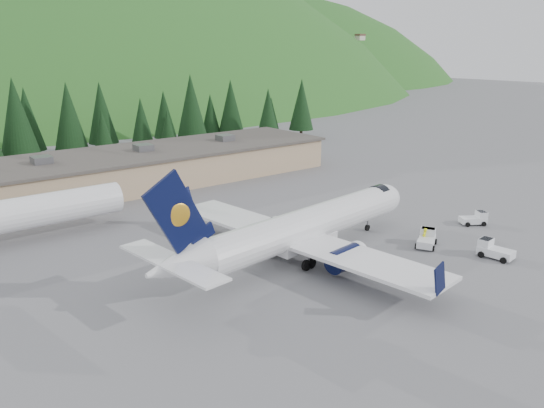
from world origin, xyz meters
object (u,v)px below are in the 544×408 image
at_px(airliner, 302,228).
at_px(baggage_tug_c, 493,250).
at_px(baggage_tug_a, 427,239).
at_px(terminal_building, 114,171).
at_px(baggage_tug_b, 475,219).
at_px(ramp_worker, 424,237).

relative_size(airliner, baggage_tug_c, 9.75).
xyz_separation_m(baggage_tug_a, terminal_building, (-16.65, 43.95, 1.85)).
relative_size(baggage_tug_b, ramp_worker, 1.76).
bearing_deg(terminal_building, baggage_tug_a, -69.26).
bearing_deg(ramp_worker, baggage_tug_c, 97.64).
xyz_separation_m(baggage_tug_a, baggage_tug_c, (2.53, -6.13, 0.03)).
height_order(baggage_tug_b, baggage_tug_c, baggage_tug_c).
relative_size(airliner, terminal_building, 0.49).
bearing_deg(ramp_worker, airliner, -38.41).
height_order(baggage_tug_a, baggage_tug_c, baggage_tug_c).
bearing_deg(airliner, ramp_worker, -30.77).
xyz_separation_m(baggage_tug_c, ramp_worker, (-2.61, 6.40, 0.15)).
bearing_deg(airliner, baggage_tug_c, -45.14).
height_order(baggage_tug_a, baggage_tug_b, baggage_tug_a).
xyz_separation_m(baggage_tug_b, ramp_worker, (-10.64, -0.49, 0.23)).
height_order(baggage_tug_b, ramp_worker, ramp_worker).
relative_size(baggage_tug_a, terminal_building, 0.05).
distance_m(baggage_tug_a, ramp_worker, 0.33).
xyz_separation_m(airliner, baggage_tug_a, (12.64, -5.83, -2.28)).
height_order(airliner, terminal_building, airliner).
bearing_deg(baggage_tug_b, airliner, -160.63).
relative_size(baggage_tug_b, terminal_building, 0.05).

